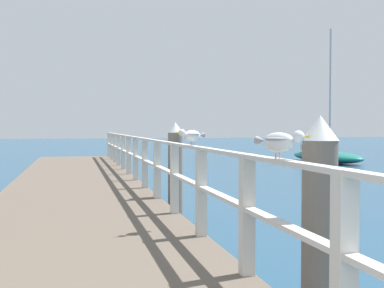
{
  "coord_description": "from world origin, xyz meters",
  "views": [
    {
      "loc": [
        -0.05,
        -0.1,
        1.81
      ],
      "look_at": [
        2.8,
        11.82,
        1.39
      ],
      "focal_mm": 46.25,
      "sensor_mm": 36.0,
      "label": 1
    }
  ],
  "objects_px": {
    "dock_piling_near": "(319,234)",
    "seagull_background": "(191,135)",
    "dock_piling_far": "(175,171)",
    "boat_3": "(326,155)",
    "seagull_foreground": "(280,141)"
  },
  "relations": [
    {
      "from": "seagull_background",
      "to": "boat_3",
      "type": "relative_size",
      "value": 0.07
    },
    {
      "from": "seagull_foreground",
      "to": "seagull_background",
      "type": "xyz_separation_m",
      "value": [
        -0.01,
        2.83,
        0.0
      ]
    },
    {
      "from": "dock_piling_near",
      "to": "boat_3",
      "type": "xyz_separation_m",
      "value": [
        10.64,
        19.37,
        -0.59
      ]
    },
    {
      "from": "dock_piling_near",
      "to": "seagull_background",
      "type": "xyz_separation_m",
      "value": [
        -0.39,
        2.75,
        0.74
      ]
    },
    {
      "from": "dock_piling_far",
      "to": "seagull_background",
      "type": "distance_m",
      "value": 3.07
    },
    {
      "from": "dock_piling_near",
      "to": "seagull_background",
      "type": "bearing_deg",
      "value": 98.02
    },
    {
      "from": "boat_3",
      "to": "seagull_foreground",
      "type": "bearing_deg",
      "value": 53.25
    },
    {
      "from": "dock_piling_far",
      "to": "boat_3",
      "type": "height_order",
      "value": "boat_3"
    },
    {
      "from": "dock_piling_far",
      "to": "seagull_foreground",
      "type": "xyz_separation_m",
      "value": [
        -0.38,
        -5.79,
        0.74
      ]
    },
    {
      "from": "dock_piling_far",
      "to": "seagull_background",
      "type": "xyz_separation_m",
      "value": [
        -0.39,
        -2.96,
        0.74
      ]
    },
    {
      "from": "seagull_foreground",
      "to": "seagull_background",
      "type": "bearing_deg",
      "value": -120.35
    },
    {
      "from": "dock_piling_far",
      "to": "dock_piling_near",
      "type": "bearing_deg",
      "value": -90.0
    },
    {
      "from": "dock_piling_near",
      "to": "dock_piling_far",
      "type": "height_order",
      "value": "same"
    },
    {
      "from": "dock_piling_far",
      "to": "seagull_foreground",
      "type": "relative_size",
      "value": 4.39
    },
    {
      "from": "seagull_foreground",
      "to": "dock_piling_near",
      "type": "bearing_deg",
      "value": 161.02
    }
  ]
}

